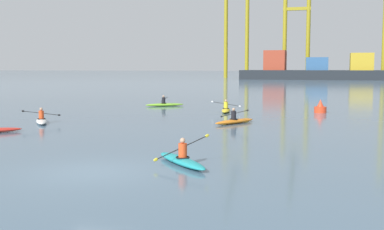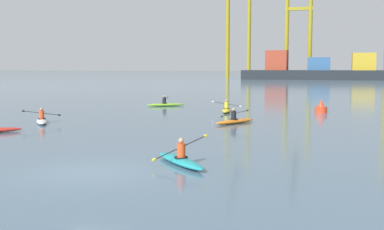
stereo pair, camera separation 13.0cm
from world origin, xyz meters
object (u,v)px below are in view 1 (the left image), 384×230
gantry_crane_west (236,13)px  kayak_white (41,120)px  kayak_yellow (226,110)px  kayak_lime (165,104)px  channel_buoy (320,108)px  gantry_crane_west_mid (297,21)px  container_barge (316,70)px  kayak_teal (182,160)px  kayak_orange (235,121)px

gantry_crane_west → kayak_white: (11.37, -124.25, -19.77)m
kayak_yellow → kayak_lime: same height
kayak_lime → kayak_white: size_ratio=1.01×
gantry_crane_west → kayak_yellow: bearing=-79.7°
channel_buoy → kayak_white: (-16.21, -11.49, -0.19)m
gantry_crane_west_mid → kayak_yellow: (1.90, -107.24, -16.25)m
gantry_crane_west_mid → channel_buoy: gantry_crane_west_mid is taller
container_barge → kayak_white: size_ratio=12.92×
gantry_crane_west_mid → channel_buoy: 107.55m
container_barge → channel_buoy: size_ratio=40.82×
gantry_crane_west → kayak_teal: (23.25, -133.96, -19.77)m
kayak_orange → kayak_white: 11.73m
gantry_crane_west → kayak_lime: size_ratio=12.90×
kayak_white → kayak_teal: bearing=-39.2°
container_barge → kayak_orange: 106.10m
kayak_teal → kayak_white: bearing=140.8°
container_barge → gantry_crane_west: bearing=148.4°
kayak_orange → gantry_crane_west_mid: bearing=92.0°
gantry_crane_west → kayak_orange: size_ratio=12.59×
kayak_lime → kayak_white: bearing=-102.4°
kayak_orange → kayak_lime: size_ratio=1.02×
gantry_crane_west_mid → kayak_teal: bearing=-88.0°
gantry_crane_west_mid → gantry_crane_west: bearing=160.1°
gantry_crane_west → gantry_crane_west_mid: bearing=-19.9°
container_barge → kayak_yellow: container_barge is taller
container_barge → channel_buoy: container_barge is taller
kayak_orange → kayak_yellow: bearing=105.7°
kayak_teal → kayak_orange: bearing=92.4°
kayak_lime → gantry_crane_west_mid: bearing=87.6°
channel_buoy → gantry_crane_west_mid: bearing=94.7°
kayak_orange → kayak_teal: 12.67m
kayak_yellow → channel_buoy: bearing=10.3°
kayak_orange → kayak_lime: 13.81m
gantry_crane_west_mid → kayak_lime: (-4.32, -103.46, -16.25)m
gantry_crane_west → channel_buoy: bearing=-76.3°
gantry_crane_west_mid → kayak_lime: 104.81m
container_barge → gantry_crane_west: gantry_crane_west is taller
kayak_yellow → kayak_white: size_ratio=1.09×
gantry_crane_west_mid → kayak_lime: size_ratio=10.63×
gantry_crane_west → kayak_yellow: gantry_crane_west is taller
kayak_yellow → kayak_lime: bearing=148.7°
gantry_crane_west → kayak_lime: bearing=-82.5°
gantry_crane_west_mid → channel_buoy: (8.80, -105.98, -16.06)m
gantry_crane_west → kayak_lime: gantry_crane_west is taller
channel_buoy → kayak_yellow: channel_buoy is taller
container_barge → gantry_crane_west_mid: size_ratio=1.21×
kayak_lime → kayak_teal: bearing=-69.6°
kayak_lime → gantry_crane_west: bearing=97.5°
gantry_crane_west → channel_buoy: 117.73m
channel_buoy → kayak_orange: (-4.86, -8.54, -0.19)m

